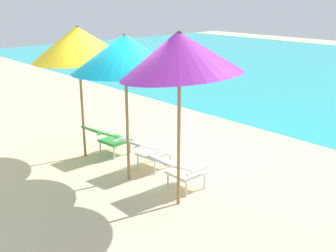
# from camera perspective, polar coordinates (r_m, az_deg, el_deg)

# --- Properties ---
(ground_plane) EXTENTS (40.00, 40.00, 0.00)m
(ground_plane) POSITION_cam_1_polar(r_m,az_deg,el_deg) (10.64, 15.05, 0.22)
(ground_plane) COLOR beige
(lounge_chair_left) EXTENTS (0.60, 0.91, 0.68)m
(lounge_chair_left) POSITION_cam_1_polar(r_m,az_deg,el_deg) (8.23, -8.32, -1.49)
(lounge_chair_left) COLOR #338E3D
(lounge_chair_left) RESTS_ON ground_plane
(lounge_chair_center) EXTENTS (0.63, 0.93, 0.68)m
(lounge_chair_center) POSITION_cam_1_polar(r_m,az_deg,el_deg) (7.49, -2.89, -3.31)
(lounge_chair_center) COLOR silver
(lounge_chair_center) RESTS_ON ground_plane
(lounge_chair_right) EXTENTS (0.55, 0.88, 0.68)m
(lounge_chair_right) POSITION_cam_1_polar(r_m,az_deg,el_deg) (6.69, 1.47, -5.94)
(lounge_chair_right) COLOR silver
(lounge_chair_right) RESTS_ON ground_plane
(beach_umbrella_left) EXTENTS (1.93, 1.96, 2.60)m
(beach_umbrella_left) POSITION_cam_1_polar(r_m,az_deg,el_deg) (7.90, -12.38, 11.19)
(beach_umbrella_left) COLOR olive
(beach_umbrella_left) RESTS_ON ground_plane
(beach_umbrella_center) EXTENTS (2.25, 2.24, 2.54)m
(beach_umbrella_center) POSITION_cam_1_polar(r_m,az_deg,el_deg) (6.70, -5.98, 9.98)
(beach_umbrella_center) COLOR olive
(beach_umbrella_center) RESTS_ON ground_plane
(beach_umbrella_right) EXTENTS (2.34, 2.31, 2.70)m
(beach_umbrella_right) POSITION_cam_1_polar(r_m,az_deg,el_deg) (5.75, 1.60, 9.97)
(beach_umbrella_right) COLOR olive
(beach_umbrella_right) RESTS_ON ground_plane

